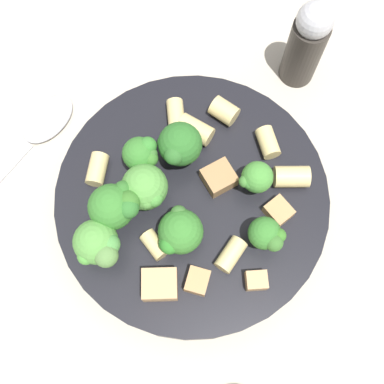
{
  "coord_description": "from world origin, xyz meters",
  "views": [
    {
      "loc": [
        0.06,
        0.11,
        0.42
      ],
      "look_at": [
        0.0,
        0.0,
        0.04
      ],
      "focal_mm": 45.0,
      "sensor_mm": 36.0,
      "label": 1
    }
  ],
  "objects_px": {
    "chicken_chunk_4": "(218,176)",
    "spoon": "(31,137)",
    "rigatoni_7": "(196,130)",
    "chicken_chunk_1": "(197,281)",
    "rigatoni_4": "(97,169)",
    "pepper_shaker": "(307,43)",
    "rigatoni_2": "(176,114)",
    "rigatoni_3": "(292,177)",
    "broccoli_floret_6": "(179,232)",
    "broccoli_floret_3": "(266,235)",
    "rigatoni_0": "(232,254)",
    "broccoli_floret_2": "(98,245)",
    "rigatoni_5": "(155,245)",
    "broccoli_floret_1": "(142,154)",
    "broccoli_floret_7": "(256,178)",
    "rigatoni_1": "(224,111)",
    "chicken_chunk_0": "(256,281)",
    "chicken_chunk_2": "(279,211)",
    "broccoli_floret_0": "(146,188)",
    "broccoli_floret_5": "(179,145)",
    "rigatoni_6": "(268,142)",
    "pasta_bowl": "(192,201)",
    "chicken_chunk_3": "(160,285)",
    "broccoli_floret_4": "(115,206)"
  },
  "relations": [
    {
      "from": "broccoli_floret_0",
      "to": "rigatoni_4",
      "type": "height_order",
      "value": "broccoli_floret_0"
    },
    {
      "from": "chicken_chunk_1",
      "to": "broccoli_floret_6",
      "type": "bearing_deg",
      "value": -99.25
    },
    {
      "from": "broccoli_floret_4",
      "to": "rigatoni_5",
      "type": "distance_m",
      "value": 0.04
    },
    {
      "from": "broccoli_floret_5",
      "to": "rigatoni_5",
      "type": "bearing_deg",
      "value": 45.1
    },
    {
      "from": "broccoli_floret_6",
      "to": "rigatoni_5",
      "type": "relative_size",
      "value": 1.68
    },
    {
      "from": "broccoli_floret_3",
      "to": "broccoli_floret_7",
      "type": "bearing_deg",
      "value": -113.75
    },
    {
      "from": "broccoli_floret_3",
      "to": "chicken_chunk_3",
      "type": "xyz_separation_m",
      "value": [
        0.09,
        -0.01,
        -0.01
      ]
    },
    {
      "from": "rigatoni_7",
      "to": "chicken_chunk_1",
      "type": "distance_m",
      "value": 0.13
    },
    {
      "from": "broccoli_floret_0",
      "to": "rigatoni_2",
      "type": "xyz_separation_m",
      "value": [
        -0.06,
        -0.05,
        -0.02
      ]
    },
    {
      "from": "rigatoni_4",
      "to": "chicken_chunk_0",
      "type": "xyz_separation_m",
      "value": [
        -0.06,
        0.15,
        -0.0
      ]
    },
    {
      "from": "rigatoni_6",
      "to": "pepper_shaker",
      "type": "height_order",
      "value": "pepper_shaker"
    },
    {
      "from": "rigatoni_0",
      "to": "broccoli_floret_1",
      "type": "bearing_deg",
      "value": -78.15
    },
    {
      "from": "chicken_chunk_0",
      "to": "broccoli_floret_5",
      "type": "bearing_deg",
      "value": -91.03
    },
    {
      "from": "broccoli_floret_3",
      "to": "chicken_chunk_1",
      "type": "relative_size",
      "value": 1.85
    },
    {
      "from": "rigatoni_2",
      "to": "broccoli_floret_6",
      "type": "bearing_deg",
      "value": 61.3
    },
    {
      "from": "rigatoni_3",
      "to": "chicken_chunk_4",
      "type": "height_order",
      "value": "rigatoni_3"
    },
    {
      "from": "pasta_bowl",
      "to": "broccoli_floret_0",
      "type": "distance_m",
      "value": 0.05
    },
    {
      "from": "rigatoni_4",
      "to": "chicken_chunk_0",
      "type": "distance_m",
      "value": 0.16
    },
    {
      "from": "rigatoni_6",
      "to": "rigatoni_7",
      "type": "height_order",
      "value": "rigatoni_7"
    },
    {
      "from": "broccoli_floret_0",
      "to": "broccoli_floret_1",
      "type": "height_order",
      "value": "broccoli_floret_0"
    },
    {
      "from": "rigatoni_7",
      "to": "chicken_chunk_1",
      "type": "bearing_deg",
      "value": 59.58
    },
    {
      "from": "rigatoni_7",
      "to": "chicken_chunk_4",
      "type": "distance_m",
      "value": 0.05
    },
    {
      "from": "broccoli_floret_0",
      "to": "broccoli_floret_5",
      "type": "bearing_deg",
      "value": -156.85
    },
    {
      "from": "broccoli_floret_1",
      "to": "broccoli_floret_7",
      "type": "height_order",
      "value": "broccoli_floret_1"
    },
    {
      "from": "rigatoni_5",
      "to": "chicken_chunk_1",
      "type": "relative_size",
      "value": 1.19
    },
    {
      "from": "rigatoni_7",
      "to": "broccoli_floret_7",
      "type": "bearing_deg",
      "value": 103.55
    },
    {
      "from": "broccoli_floret_2",
      "to": "rigatoni_5",
      "type": "xyz_separation_m",
      "value": [
        -0.04,
        0.02,
        -0.02
      ]
    },
    {
      "from": "chicken_chunk_4",
      "to": "pepper_shaker",
      "type": "xyz_separation_m",
      "value": [
        -0.13,
        -0.07,
        0.01
      ]
    },
    {
      "from": "rigatoni_2",
      "to": "chicken_chunk_0",
      "type": "height_order",
      "value": "rigatoni_2"
    },
    {
      "from": "rigatoni_1",
      "to": "rigatoni_7",
      "type": "relative_size",
      "value": 0.76
    },
    {
      "from": "broccoli_floret_3",
      "to": "broccoli_floret_6",
      "type": "xyz_separation_m",
      "value": [
        0.06,
        -0.04,
        -0.0
      ]
    },
    {
      "from": "broccoli_floret_1",
      "to": "chicken_chunk_4",
      "type": "bearing_deg",
      "value": 137.19
    },
    {
      "from": "broccoli_floret_7",
      "to": "chicken_chunk_3",
      "type": "bearing_deg",
      "value": 16.54
    },
    {
      "from": "broccoli_floret_3",
      "to": "rigatoni_0",
      "type": "bearing_deg",
      "value": -5.69
    },
    {
      "from": "rigatoni_2",
      "to": "rigatoni_3",
      "type": "bearing_deg",
      "value": 118.01
    },
    {
      "from": "rigatoni_3",
      "to": "chicken_chunk_1",
      "type": "relative_size",
      "value": 1.48
    },
    {
      "from": "chicken_chunk_1",
      "to": "spoon",
      "type": "xyz_separation_m",
      "value": [
        0.06,
        -0.2,
        -0.04
      ]
    },
    {
      "from": "broccoli_floret_7",
      "to": "chicken_chunk_2",
      "type": "relative_size",
      "value": 1.79
    },
    {
      "from": "broccoli_floret_0",
      "to": "chicken_chunk_3",
      "type": "xyz_separation_m",
      "value": [
        0.03,
        0.07,
        -0.01
      ]
    },
    {
      "from": "rigatoni_0",
      "to": "rigatoni_5",
      "type": "xyz_separation_m",
      "value": [
        0.05,
        -0.04,
        -0.0
      ]
    },
    {
      "from": "rigatoni_4",
      "to": "pepper_shaker",
      "type": "bearing_deg",
      "value": -177.9
    },
    {
      "from": "broccoli_floret_0",
      "to": "broccoli_floret_2",
      "type": "xyz_separation_m",
      "value": [
        0.05,
        0.02,
        -0.0
      ]
    },
    {
      "from": "rigatoni_4",
      "to": "rigatoni_5",
      "type": "bearing_deg",
      "value": 96.75
    },
    {
      "from": "chicken_chunk_4",
      "to": "broccoli_floret_6",
      "type": "bearing_deg",
      "value": 27.36
    },
    {
      "from": "rigatoni_0",
      "to": "broccoli_floret_0",
      "type": "bearing_deg",
      "value": -66.74
    },
    {
      "from": "chicken_chunk_2",
      "to": "broccoli_floret_2",
      "type": "bearing_deg",
      "value": -18.45
    },
    {
      "from": "rigatoni_2",
      "to": "pepper_shaker",
      "type": "bearing_deg",
      "value": 178.97
    },
    {
      "from": "chicken_chunk_4",
      "to": "spoon",
      "type": "relative_size",
      "value": 0.14
    },
    {
      "from": "broccoli_floret_1",
      "to": "rigatoni_6",
      "type": "relative_size",
      "value": 1.51
    },
    {
      "from": "broccoli_floret_4",
      "to": "spoon",
      "type": "distance_m",
      "value": 0.14
    }
  ]
}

